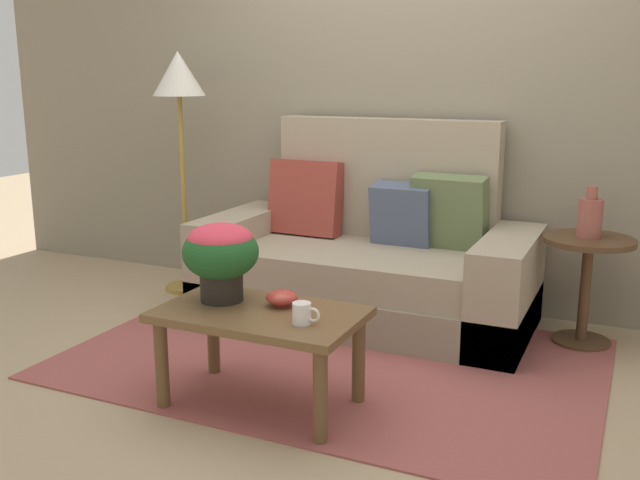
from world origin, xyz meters
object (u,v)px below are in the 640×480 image
object	(u,v)px
coffee_mug	(303,313)
table_vase	(590,216)
side_table	(587,271)
snack_bowl	(282,298)
potted_plant	(221,253)
couch	(369,263)
floor_lamp	(179,94)
coffee_table	(260,327)

from	to	relation	value
coffee_mug	table_vase	world-z (taller)	table_vase
side_table	snack_bowl	world-z (taller)	side_table
snack_bowl	coffee_mug	bearing A→B (deg)	-42.58
potted_plant	snack_bowl	distance (m)	0.34
couch	table_vase	size ratio (longest dim) A/B	7.07
floor_lamp	snack_bowl	xyz separation A→B (m)	(1.37, -1.22, -0.83)
side_table	table_vase	bearing A→B (deg)	122.76
coffee_table	snack_bowl	world-z (taller)	snack_bowl
couch	table_vase	xyz separation A→B (m)	(1.21, 0.07, 0.37)
table_vase	floor_lamp	bearing A→B (deg)	-178.47
snack_bowl	floor_lamp	bearing A→B (deg)	138.25
floor_lamp	coffee_table	bearing A→B (deg)	-45.08
coffee_table	side_table	bearing A→B (deg)	48.56
coffee_table	side_table	xyz separation A→B (m)	(1.21, 1.37, 0.04)
side_table	floor_lamp	xyz separation A→B (m)	(-2.53, -0.06, 0.90)
side_table	floor_lamp	distance (m)	2.68
floor_lamp	snack_bowl	distance (m)	2.02
floor_lamp	potted_plant	size ratio (longest dim) A/B	4.49
coffee_table	couch	bearing A→B (deg)	90.04
snack_bowl	table_vase	size ratio (longest dim) A/B	0.51
floor_lamp	coffee_mug	bearing A→B (deg)	-41.85
couch	floor_lamp	world-z (taller)	floor_lamp
side_table	coffee_table	bearing A→B (deg)	-131.44
side_table	floor_lamp	bearing A→B (deg)	-178.73
couch	snack_bowl	world-z (taller)	couch
potted_plant	coffee_table	bearing A→B (deg)	-13.27
floor_lamp	snack_bowl	size ratio (longest dim) A/B	11.23
couch	table_vase	distance (m)	1.26
coffee_table	table_vase	distance (m)	1.87
coffee_mug	coffee_table	bearing A→B (deg)	162.85
potted_plant	table_vase	world-z (taller)	table_vase
couch	floor_lamp	xyz separation A→B (m)	(-1.31, 0.01, 0.97)
couch	floor_lamp	bearing A→B (deg)	179.73
potted_plant	side_table	bearing A→B (deg)	42.60
couch	floor_lamp	distance (m)	1.64
snack_bowl	couch	bearing A→B (deg)	92.71
floor_lamp	couch	bearing A→B (deg)	-0.27
potted_plant	snack_bowl	xyz separation A→B (m)	(0.28, 0.04, -0.18)
floor_lamp	snack_bowl	bearing A→B (deg)	-41.75
side_table	coffee_mug	world-z (taller)	side_table
side_table	coffee_mug	size ratio (longest dim) A/B	4.91
side_table	potted_plant	bearing A→B (deg)	-137.40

